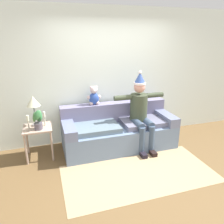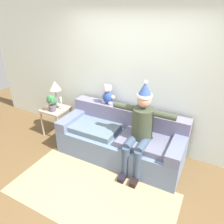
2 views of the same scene
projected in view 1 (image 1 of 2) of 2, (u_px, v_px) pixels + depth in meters
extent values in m
plane|color=brown|center=(138.00, 173.00, 3.62)|extent=(10.00, 10.00, 0.00)
cube|color=silver|center=(110.00, 76.00, 4.57)|extent=(7.00, 0.10, 2.70)
cube|color=slate|center=(119.00, 136.00, 4.42)|extent=(2.21, 0.89, 0.46)
cube|color=slate|center=(114.00, 112.00, 4.57)|extent=(2.21, 0.24, 0.39)
cube|color=slate|center=(68.00, 128.00, 4.03)|extent=(0.22, 0.89, 0.18)
cube|color=slate|center=(164.00, 116.00, 4.60)|extent=(0.22, 0.89, 0.18)
cube|color=slate|center=(95.00, 128.00, 4.14)|extent=(0.88, 0.62, 0.10)
cube|color=slate|center=(143.00, 122.00, 4.43)|extent=(0.88, 0.62, 0.10)
cylinder|color=#3C4532|center=(139.00, 107.00, 4.32)|extent=(0.34, 0.34, 0.52)
sphere|color=tan|center=(140.00, 87.00, 4.19)|extent=(0.22, 0.22, 0.22)
cylinder|color=white|center=(140.00, 83.00, 4.17)|extent=(0.23, 0.23, 0.04)
cone|color=#324D93|center=(140.00, 78.00, 4.13)|extent=(0.21, 0.21, 0.20)
sphere|color=white|center=(140.00, 72.00, 4.10)|extent=(0.06, 0.06, 0.06)
cylinder|color=#3B4C63|center=(138.00, 124.00, 4.20)|extent=(0.14, 0.40, 0.14)
cylinder|color=#3B4C63|center=(141.00, 141.00, 4.11)|extent=(0.13, 0.13, 0.56)
cube|color=black|center=(143.00, 154.00, 4.12)|extent=(0.10, 0.24, 0.08)
cylinder|color=#3B4C63|center=(147.00, 122.00, 4.26)|extent=(0.14, 0.40, 0.14)
cylinder|color=#3B4C63|center=(151.00, 140.00, 4.17)|extent=(0.13, 0.13, 0.56)
cube|color=black|center=(152.00, 153.00, 4.18)|extent=(0.10, 0.24, 0.08)
cylinder|color=#3C4532|center=(123.00, 98.00, 4.15)|extent=(0.34, 0.10, 0.10)
cylinder|color=#3C4532|center=(155.00, 95.00, 4.35)|extent=(0.34, 0.10, 0.10)
ellipsoid|color=#2C499D|center=(94.00, 99.00, 4.35)|extent=(0.20, 0.16, 0.24)
sphere|color=beige|center=(94.00, 90.00, 4.29)|extent=(0.15, 0.15, 0.15)
sphere|color=beige|center=(94.00, 91.00, 4.24)|extent=(0.07, 0.07, 0.07)
sphere|color=beige|center=(91.00, 87.00, 4.26)|extent=(0.05, 0.05, 0.05)
sphere|color=beige|center=(96.00, 87.00, 4.29)|extent=(0.05, 0.05, 0.05)
sphere|color=beige|center=(89.00, 98.00, 4.31)|extent=(0.08, 0.08, 0.08)
sphere|color=beige|center=(91.00, 103.00, 4.33)|extent=(0.08, 0.08, 0.08)
sphere|color=beige|center=(99.00, 97.00, 4.37)|extent=(0.08, 0.08, 0.08)
sphere|color=beige|center=(97.00, 103.00, 4.37)|extent=(0.08, 0.08, 0.08)
cube|color=tan|center=(37.00, 128.00, 3.94)|extent=(0.50, 0.48, 0.03)
cylinder|color=tan|center=(26.00, 150.00, 3.78)|extent=(0.04, 0.04, 0.57)
cylinder|color=tan|center=(52.00, 146.00, 3.91)|extent=(0.04, 0.04, 0.57)
cylinder|color=tan|center=(27.00, 139.00, 4.16)|extent=(0.04, 0.04, 0.57)
cylinder|color=tan|center=(51.00, 136.00, 4.29)|extent=(0.04, 0.04, 0.57)
cylinder|color=gray|center=(36.00, 125.00, 4.01)|extent=(0.14, 0.14, 0.03)
cylinder|color=gray|center=(35.00, 115.00, 3.95)|extent=(0.02, 0.02, 0.34)
cone|color=beige|center=(33.00, 101.00, 3.86)|extent=(0.24, 0.24, 0.18)
cylinder|color=#5A535F|center=(38.00, 126.00, 3.82)|extent=(0.14, 0.14, 0.12)
ellipsoid|color=#358145|center=(40.00, 115.00, 3.77)|extent=(0.09, 0.11, 0.18)
ellipsoid|color=#457E45|center=(39.00, 117.00, 3.84)|extent=(0.13, 0.09, 0.19)
ellipsoid|color=#458244|center=(35.00, 117.00, 3.75)|extent=(0.10, 0.12, 0.20)
ellipsoid|color=#3C8147|center=(37.00, 115.00, 3.69)|extent=(0.16, 0.08, 0.21)
cylinder|color=beige|center=(28.00, 125.00, 3.85)|extent=(0.02, 0.02, 0.15)
cylinder|color=white|center=(28.00, 118.00, 3.81)|extent=(0.04, 0.04, 0.10)
cylinder|color=beige|center=(45.00, 121.00, 3.98)|extent=(0.02, 0.02, 0.16)
cylinder|color=white|center=(44.00, 114.00, 3.94)|extent=(0.04, 0.04, 0.10)
cube|color=tan|center=(139.00, 174.00, 3.60)|extent=(2.47, 1.21, 0.01)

